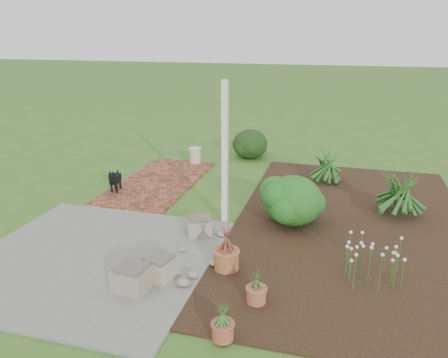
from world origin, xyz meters
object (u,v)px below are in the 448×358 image
(black_dog, at_px, (115,179))
(cream_ceramic_urn, at_px, (195,156))
(evergreen_shrub, at_px, (293,199))
(stone_trough_near, at_px, (133,278))

(black_dog, bearing_deg, cream_ceramic_urn, 56.81)
(black_dog, height_order, evergreen_shrub, evergreen_shrub)
(stone_trough_near, relative_size, evergreen_shrub, 0.42)
(cream_ceramic_urn, xyz_separation_m, evergreen_shrub, (2.84, -3.01, 0.24))
(cream_ceramic_urn, relative_size, evergreen_shrub, 0.37)
(stone_trough_near, relative_size, black_dog, 0.81)
(stone_trough_near, height_order, evergreen_shrub, evergreen_shrub)
(stone_trough_near, xyz_separation_m, cream_ceramic_urn, (-1.10, 5.68, 0.05))
(black_dog, bearing_deg, evergreen_shrub, -20.79)
(black_dog, bearing_deg, stone_trough_near, -69.92)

